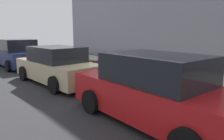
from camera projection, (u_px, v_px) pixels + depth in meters
ground_plane at (102, 82)px, 9.07m from camera, size 40.00×40.00×0.00m
sidewalk_curb at (141, 73)px, 10.65m from camera, size 18.00×5.00×0.14m
suitcase_teal_0 at (186, 86)px, 6.78m from camera, size 0.51×0.26×0.87m
suitcase_black_1 at (173, 80)px, 7.19m from camera, size 0.40×0.21×1.06m
suitcase_navy_2 at (161, 80)px, 7.52m from camera, size 0.45×0.29×0.86m
suitcase_maroon_3 at (150, 77)px, 7.94m from camera, size 0.51×0.23×0.99m
suitcase_olive_4 at (140, 74)px, 8.33m from camera, size 0.42×0.24×0.98m
suitcase_red_5 at (130, 74)px, 8.68m from camera, size 0.46×0.26×0.78m
suitcase_silver_6 at (123, 71)px, 9.05m from camera, size 0.41×0.26×0.96m
suitcase_teal_7 at (114, 70)px, 9.38m from camera, size 0.48×0.26×0.92m
suitcase_black_8 at (108, 69)px, 9.80m from camera, size 0.40×0.24×0.90m
suitcase_navy_9 at (101, 67)px, 10.11m from camera, size 0.38×0.25×0.74m
suitcase_maroon_10 at (98, 67)px, 10.50m from camera, size 0.37×0.25×0.87m
suitcase_olive_11 at (91, 66)px, 10.77m from camera, size 0.42×0.23×0.90m
fire_hydrant at (84, 62)px, 11.32m from camera, size 0.39×0.21×0.75m
bollard_post at (77, 60)px, 11.59m from camera, size 0.14×0.14×0.94m
parked_car_red_0 at (155, 91)px, 4.94m from camera, size 4.62×2.08×1.65m
parked_car_beige_1 at (57, 66)px, 8.86m from camera, size 4.69×2.18×1.55m
parked_car_navy_2 at (18, 54)px, 12.90m from camera, size 4.35×2.15×1.72m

